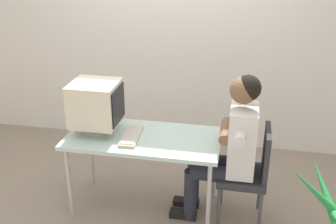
# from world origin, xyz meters

# --- Properties ---
(ground_plane) EXTENTS (12.00, 12.00, 0.00)m
(ground_plane) POSITION_xyz_m (0.00, 0.00, 0.00)
(ground_plane) COLOR gray
(wall_back) EXTENTS (8.00, 0.10, 3.00)m
(wall_back) POSITION_xyz_m (0.30, 1.40, 1.50)
(wall_back) COLOR silver
(wall_back) RESTS_ON ground_plane
(desk) EXTENTS (1.33, 0.65, 0.72)m
(desk) POSITION_xyz_m (0.00, 0.00, 0.67)
(desk) COLOR #B7B7BC
(desk) RESTS_ON ground_plane
(crt_monitor) EXTENTS (0.41, 0.38, 0.45)m
(crt_monitor) POSITION_xyz_m (-0.42, 0.03, 0.98)
(crt_monitor) COLOR beige
(crt_monitor) RESTS_ON desk
(keyboard) EXTENTS (0.16, 0.41, 0.03)m
(keyboard) POSITION_xyz_m (-0.10, -0.03, 0.74)
(keyboard) COLOR beige
(keyboard) RESTS_ON desk
(office_chair) EXTENTS (0.40, 0.40, 0.89)m
(office_chair) POSITION_xyz_m (0.92, -0.01, 0.50)
(office_chair) COLOR #4C4C51
(office_chair) RESTS_ON ground_plane
(person_seated) EXTENTS (0.70, 0.55, 1.34)m
(person_seated) POSITION_xyz_m (0.74, -0.01, 0.74)
(person_seated) COLOR silver
(person_seated) RESTS_ON ground_plane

